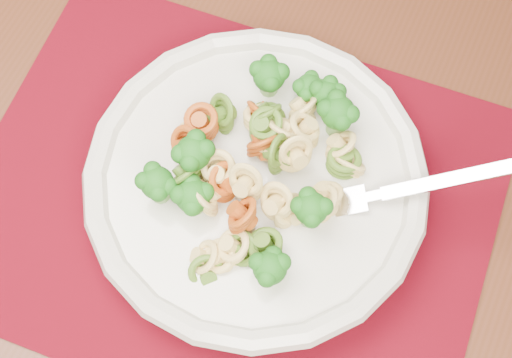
{
  "coord_description": "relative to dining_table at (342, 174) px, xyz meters",
  "views": [
    {
      "loc": [
        0.01,
        0.17,
        1.27
      ],
      "look_at": [
        0.0,
        0.38,
        0.74
      ],
      "focal_mm": 50.0,
      "sensor_mm": 36.0,
      "label": 1
    }
  ],
  "objects": [
    {
      "name": "pasta_bowl",
      "position": [
        -0.09,
        -0.07,
        0.14
      ],
      "size": [
        0.28,
        0.28,
        0.05
      ],
      "color": "beige",
      "rests_on": "placemat"
    },
    {
      "name": "pasta_broccoli_heap",
      "position": [
        -0.09,
        -0.07,
        0.15
      ],
      "size": [
        0.24,
        0.24,
        0.06
      ],
      "primitive_type": null,
      "color": "#E3CC70",
      "rests_on": "pasta_bowl"
    },
    {
      "name": "placemat",
      "position": [
        -0.11,
        -0.07,
        0.11
      ],
      "size": [
        0.53,
        0.46,
        0.0
      ],
      "primitive_type": "cube",
      "rotation": [
        0.0,
        0.0,
        -0.33
      ],
      "color": "#53030E",
      "rests_on": "dining_table"
    },
    {
      "name": "dining_table",
      "position": [
        0.0,
        0.0,
        0.0
      ],
      "size": [
        1.47,
        1.24,
        0.7
      ],
      "rotation": [
        0.0,
        0.0,
        -0.41
      ],
      "color": "#482314",
      "rests_on": "ground"
    },
    {
      "name": "fork",
      "position": [
        -0.01,
        -0.09,
        0.15
      ],
      "size": [
        0.18,
        0.05,
        0.08
      ],
      "primitive_type": null,
      "rotation": [
        0.0,
        -0.35,
        0.13
      ],
      "color": "silver",
      "rests_on": "pasta_bowl"
    }
  ]
}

